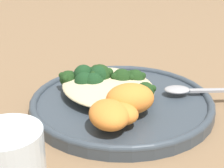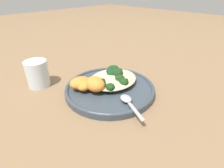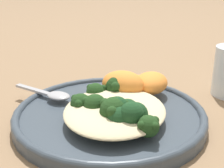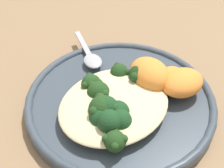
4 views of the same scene
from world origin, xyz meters
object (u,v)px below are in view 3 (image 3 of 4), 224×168
object	(u,v)px
broccoli_stalk_0	(118,89)
kale_tuft	(126,113)
broccoli_stalk_1	(106,96)
plate	(110,115)
sweet_potato_chunk_0	(123,84)
broccoli_stalk_4	(116,111)
sweet_potato_chunk_2	(141,84)
broccoli_stalk_2	(94,105)
broccoli_stalk_5	(143,121)
spoon	(53,94)
sweet_potato_chunk_1	(151,83)
broccoli_stalk_3	(100,106)
quinoa_mound	(115,110)

from	to	relation	value
broccoli_stalk_0	kale_tuft	distance (m)	0.09
broccoli_stalk_0	broccoli_stalk_1	distance (m)	0.03
kale_tuft	plate	bearing A→B (deg)	31.34
broccoli_stalk_1	sweet_potato_chunk_0	distance (m)	0.04
broccoli_stalk_4	broccoli_stalk_0	bearing A→B (deg)	-155.11
sweet_potato_chunk_2	broccoli_stalk_2	bearing A→B (deg)	145.43
broccoli_stalk_4	broccoli_stalk_5	size ratio (longest dim) A/B	0.77
spoon	sweet_potato_chunk_0	bearing A→B (deg)	-145.14
broccoli_stalk_1	sweet_potato_chunk_1	world-z (taller)	sweet_potato_chunk_1
broccoli_stalk_1	kale_tuft	size ratio (longest dim) A/B	1.70
broccoli_stalk_1	broccoli_stalk_5	size ratio (longest dim) A/B	0.90
broccoli_stalk_1	broccoli_stalk_2	xyz separation A→B (m)	(-0.04, 0.01, 0.00)
broccoli_stalk_5	sweet_potato_chunk_0	distance (m)	0.11
plate	broccoli_stalk_4	bearing A→B (deg)	-160.51
plate	broccoli_stalk_4	size ratio (longest dim) A/B	3.42
broccoli_stalk_5	sweet_potato_chunk_2	distance (m)	0.13
plate	kale_tuft	size ratio (longest dim) A/B	4.98
broccoli_stalk_5	sweet_potato_chunk_1	size ratio (longest dim) A/B	1.62
sweet_potato_chunk_0	broccoli_stalk_5	bearing A→B (deg)	-158.82
sweet_potato_chunk_0	sweet_potato_chunk_2	distance (m)	0.04
spoon	broccoli_stalk_3	bearing A→B (deg)	172.46
quinoa_mound	broccoli_stalk_1	bearing A→B (deg)	26.37
broccoli_stalk_0	broccoli_stalk_2	world-z (taller)	broccoli_stalk_0
quinoa_mound	sweet_potato_chunk_1	world-z (taller)	sweet_potato_chunk_1
kale_tuft	quinoa_mound	bearing A→B (deg)	36.96
broccoli_stalk_4	sweet_potato_chunk_1	world-z (taller)	broccoli_stalk_4
sweet_potato_chunk_2	spoon	bearing A→B (deg)	106.74
broccoli_stalk_1	sweet_potato_chunk_2	xyz separation A→B (m)	(0.05, -0.05, 0.00)
quinoa_mound	broccoli_stalk_4	distance (m)	0.02
broccoli_stalk_4	spoon	distance (m)	0.14
broccoli_stalk_3	broccoli_stalk_5	world-z (taller)	broccoli_stalk_3
sweet_potato_chunk_0	kale_tuft	xyz separation A→B (m)	(-0.10, -0.02, -0.00)
broccoli_stalk_4	kale_tuft	distance (m)	0.02
broccoli_stalk_4	sweet_potato_chunk_2	distance (m)	0.12
broccoli_stalk_0	broccoli_stalk_4	distance (m)	0.08
broccoli_stalk_1	broccoli_stalk_4	world-z (taller)	broccoli_stalk_4
quinoa_mound	broccoli_stalk_1	distance (m)	0.05
broccoli_stalk_4	sweet_potato_chunk_2	world-z (taller)	broccoli_stalk_4
broccoli_stalk_2	spoon	size ratio (longest dim) A/B	0.87
quinoa_mound	sweet_potato_chunk_0	world-z (taller)	sweet_potato_chunk_0
broccoli_stalk_0	broccoli_stalk_2	xyz separation A→B (m)	(-0.05, 0.03, -0.01)
broccoli_stalk_3	kale_tuft	size ratio (longest dim) A/B	1.32
broccoli_stalk_2	sweet_potato_chunk_2	bearing A→B (deg)	-143.14
sweet_potato_chunk_2	kale_tuft	world-z (taller)	kale_tuft
quinoa_mound	sweet_potato_chunk_2	distance (m)	0.10
plate	sweet_potato_chunk_2	xyz separation A→B (m)	(0.07, -0.04, 0.03)
spoon	sweet_potato_chunk_1	bearing A→B (deg)	-139.98
broccoli_stalk_2	sweet_potato_chunk_0	xyz separation A→B (m)	(0.07, -0.03, 0.01)
sweet_potato_chunk_0	broccoli_stalk_2	bearing A→B (deg)	154.14
broccoli_stalk_5	spoon	xyz separation A→B (m)	(0.08, 0.15, -0.01)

